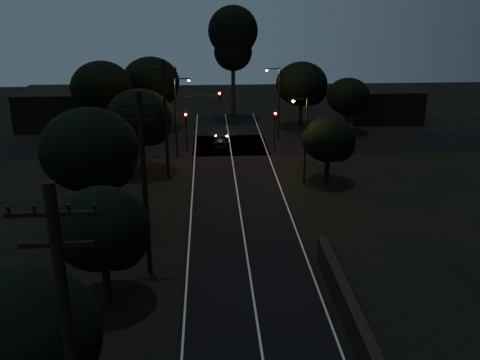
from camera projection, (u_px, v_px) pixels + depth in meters
road_surface at (235, 179)px, 47.79m from camera, size 60.00×70.00×0.03m
utility_pole_mid at (144, 183)px, 30.37m from camera, size 2.20×0.30×11.00m
utility_pole_far at (166, 118)px, 46.41m from camera, size 2.20×0.30×10.50m
tree_left_a at (22, 343)px, 18.24m from camera, size 5.82×5.82×7.36m
tree_left_b at (105, 231)px, 27.87m from camera, size 5.14×5.14×6.53m
tree_left_c at (93, 152)px, 36.63m from camera, size 6.80×6.80×8.59m
tree_left_d at (142, 119)px, 48.22m from camera, size 6.05×6.05×7.67m
tree_far_nw at (153, 83)px, 63.00m from camera, size 6.75×6.75×8.56m
tree_far_w at (104, 89)px, 58.93m from camera, size 6.77×6.77×8.63m
tree_far_ne at (303, 85)px, 64.19m from camera, size 6.20×6.20×7.84m
tree_far_e at (350, 97)px, 62.00m from camera, size 5.00×5.00×6.35m
tree_right_a at (331, 141)px, 45.84m from camera, size 4.56×4.56×5.80m
tall_pine at (233, 38)px, 66.78m from camera, size 6.22×6.22×14.14m
building_left at (64, 108)px, 65.50m from camera, size 10.00×8.00×4.40m
building_right at (381, 104)px, 68.78m from camera, size 9.00×7.00×4.00m
signal_left at (186, 125)px, 54.89m from camera, size 0.28×0.35×4.10m
signal_right at (275, 124)px, 55.41m from camera, size 0.28×0.35×4.10m
signal_mast at (202, 110)px, 54.48m from camera, size 3.70×0.35×6.25m
streetlight_a at (177, 112)px, 52.37m from camera, size 1.66×0.26×8.00m
streetlight_b at (277, 99)px, 58.60m from camera, size 1.66×0.26×8.00m
streetlight_c at (304, 134)px, 45.59m from camera, size 1.46×0.26×7.50m
car at (220, 141)px, 57.38m from camera, size 1.85×3.91×1.29m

